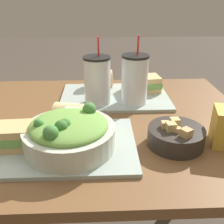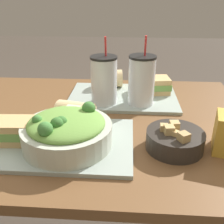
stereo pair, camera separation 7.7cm
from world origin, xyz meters
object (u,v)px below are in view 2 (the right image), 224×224
(baguette_far, at_px, (111,78))
(salad_bowl, at_px, (67,130))
(soup_bowl, at_px, (175,139))
(baguette_near, at_px, (76,113))
(sandwich_near, at_px, (10,131))
(drink_cup_dark, at_px, (104,82))
(drink_cup_red, at_px, (142,82))
(sandwich_far, at_px, (152,85))

(baguette_far, bearing_deg, salad_bowl, 161.29)
(soup_bowl, height_order, baguette_far, baguette_far)
(salad_bowl, distance_m, baguette_near, 0.12)
(salad_bowl, height_order, baguette_far, salad_bowl)
(sandwich_near, xyz_separation_m, drink_cup_dark, (0.24, 0.29, 0.05))
(salad_bowl, relative_size, baguette_far, 2.25)
(drink_cup_dark, xyz_separation_m, drink_cup_red, (0.14, 0.00, 0.00))
(baguette_near, bearing_deg, soup_bowl, -96.04)
(sandwich_far, distance_m, baguette_far, 0.18)
(drink_cup_dark, bearing_deg, soup_bowl, -51.72)
(sandwich_near, bearing_deg, drink_cup_red, 34.66)
(baguette_far, bearing_deg, drink_cup_red, -152.94)
(soup_bowl, bearing_deg, baguette_far, 114.65)
(soup_bowl, xyz_separation_m, drink_cup_dark, (-0.22, 0.28, 0.07))
(salad_bowl, bearing_deg, drink_cup_red, 54.89)
(baguette_near, height_order, sandwich_far, baguette_near)
(sandwich_far, height_order, drink_cup_red, drink_cup_red)
(drink_cup_dark, bearing_deg, baguette_near, -111.66)
(salad_bowl, distance_m, sandwich_near, 0.17)
(salad_bowl, bearing_deg, sandwich_far, 57.85)
(sandwich_near, height_order, drink_cup_red, drink_cup_red)
(salad_bowl, relative_size, baguette_near, 1.87)
(sandwich_near, distance_m, sandwich_far, 0.59)
(salad_bowl, xyz_separation_m, sandwich_far, (0.26, 0.42, -0.01))
(baguette_far, relative_size, drink_cup_dark, 0.45)
(soup_bowl, height_order, sandwich_near, same)
(baguette_near, height_order, drink_cup_dark, drink_cup_dark)
(sandwich_near, xyz_separation_m, baguette_near, (0.17, 0.11, 0.01))
(drink_cup_red, bearing_deg, baguette_near, -139.29)
(baguette_near, bearing_deg, sandwich_far, -28.02)
(sandwich_far, bearing_deg, sandwich_near, -143.86)
(salad_bowl, relative_size, drink_cup_red, 0.99)
(sandwich_far, bearing_deg, salad_bowl, -129.65)
(salad_bowl, distance_m, soup_bowl, 0.30)
(baguette_far, bearing_deg, soup_bowl, -163.72)
(sandwich_near, distance_m, baguette_near, 0.20)
(baguette_near, relative_size, sandwich_far, 0.87)
(baguette_near, bearing_deg, sandwich_near, 136.87)
(baguette_near, xyz_separation_m, drink_cup_dark, (0.07, 0.18, 0.05))
(sandwich_near, relative_size, drink_cup_red, 0.58)
(baguette_near, xyz_separation_m, drink_cup_red, (0.21, 0.18, 0.05))
(sandwich_near, height_order, baguette_far, baguette_far)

